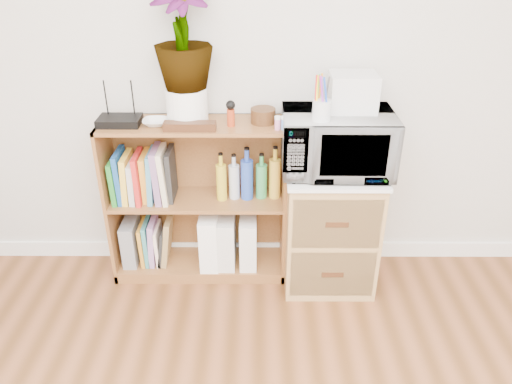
{
  "coord_description": "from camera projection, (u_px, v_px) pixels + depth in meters",
  "views": [
    {
      "loc": [
        -0.01,
        -0.37,
        1.88
      ],
      "look_at": [
        -0.02,
        1.95,
        0.62
      ],
      "focal_mm": 35.0,
      "sensor_mm": 36.0,
      "label": 1
    }
  ],
  "objects": [
    {
      "name": "router",
      "position": [
        120.0,
        121.0,
        2.59
      ],
      "size": [
        0.22,
        0.15,
        0.04
      ],
      "primitive_type": "cube",
      "color": "black",
      "rests_on": "bookshelf"
    },
    {
      "name": "kokeshi_doll",
      "position": [
        231.0,
        118.0,
        2.56
      ],
      "size": [
        0.04,
        0.04,
        0.09
      ],
      "primitive_type": "cylinder",
      "color": "#AA3414",
      "rests_on": "bookshelf"
    },
    {
      "name": "lower_books",
      "position": [
        156.0,
        241.0,
        2.97
      ],
      "size": [
        0.19,
        0.19,
        0.3
      ],
      "color": "#C58322",
      "rests_on": "bookshelf"
    },
    {
      "name": "wooden_bowl",
      "position": [
        263.0,
        116.0,
        2.61
      ],
      "size": [
        0.13,
        0.13,
        0.08
      ],
      "primitive_type": "cylinder",
      "color": "#3C2210",
      "rests_on": "bookshelf"
    },
    {
      "name": "wicker_unit",
      "position": [
        329.0,
        227.0,
        2.84
      ],
      "size": [
        0.5,
        0.45,
        0.7
      ],
      "primitive_type": "cube",
      "color": "#9E7542",
      "rests_on": "ground"
    },
    {
      "name": "magazine_holder_mid",
      "position": [
        227.0,
        239.0,
        2.95
      ],
      "size": [
        0.1,
        0.25,
        0.31
      ],
      "primitive_type": "cube",
      "color": "silver",
      "rests_on": "bookshelf"
    },
    {
      "name": "potted_plant",
      "position": [
        182.0,
        35.0,
        2.42
      ],
      "size": [
        0.3,
        0.3,
        0.53
      ],
      "primitive_type": "imported",
      "color": "#337930",
      "rests_on": "plant_pot"
    },
    {
      "name": "microwave",
      "position": [
        337.0,
        142.0,
        2.57
      ],
      "size": [
        0.57,
        0.39,
        0.31
      ],
      "primitive_type": "imported",
      "rotation": [
        0.0,
        0.0,
        -0.01
      ],
      "color": "white",
      "rests_on": "wicker_unit"
    },
    {
      "name": "magazine_holder_left",
      "position": [
        210.0,
        237.0,
        2.95
      ],
      "size": [
        0.11,
        0.27,
        0.33
      ],
      "primitive_type": "cube",
      "color": "white",
      "rests_on": "bookshelf"
    },
    {
      "name": "plant_pot",
      "position": [
        187.0,
        105.0,
        2.59
      ],
      "size": [
        0.21,
        0.21,
        0.18
      ],
      "primitive_type": "cylinder",
      "color": "white",
      "rests_on": "bookshelf"
    },
    {
      "name": "small_appliance",
      "position": [
        353.0,
        92.0,
        2.5
      ],
      "size": [
        0.24,
        0.2,
        0.19
      ],
      "primitive_type": "cube",
      "color": "silver",
      "rests_on": "microwave"
    },
    {
      "name": "pen_cup",
      "position": [
        322.0,
        110.0,
        2.39
      ],
      "size": [
        0.09,
        0.09,
        0.1
      ],
      "primitive_type": "cylinder",
      "color": "silver",
      "rests_on": "microwave"
    },
    {
      "name": "cookbooks",
      "position": [
        144.0,
        176.0,
        2.77
      ],
      "size": [
        0.34,
        0.2,
        0.31
      ],
      "color": "#228028",
      "rests_on": "bookshelf"
    },
    {
      "name": "paint_jars",
      "position": [
        284.0,
        125.0,
        2.52
      ],
      "size": [
        0.1,
        0.04,
        0.05
      ],
      "primitive_type": "cube",
      "color": "pink",
      "rests_on": "bookshelf"
    },
    {
      "name": "liquor_bottles",
      "position": [
        257.0,
        176.0,
        2.76
      ],
      "size": [
        0.44,
        0.07,
        0.3
      ],
      "color": "gold",
      "rests_on": "bookshelf"
    },
    {
      "name": "magazine_holder_right",
      "position": [
        248.0,
        239.0,
        2.95
      ],
      "size": [
        0.1,
        0.25,
        0.31
      ],
      "primitive_type": "cube",
      "color": "silver",
      "rests_on": "bookshelf"
    },
    {
      "name": "skirting_board",
      "position": [
        259.0,
        249.0,
        3.17
      ],
      "size": [
        4.0,
        0.02,
        0.1
      ],
      "primitive_type": "cube",
      "color": "white",
      "rests_on": "ground"
    },
    {
      "name": "bookshelf",
      "position": [
        198.0,
        202.0,
        2.84
      ],
      "size": [
        1.0,
        0.3,
        0.95
      ],
      "primitive_type": "cube",
      "color": "brown",
      "rests_on": "ground"
    },
    {
      "name": "white_bowl",
      "position": [
        155.0,
        122.0,
        2.58
      ],
      "size": [
        0.13,
        0.13,
        0.03
      ],
      "primitive_type": "imported",
      "color": "silver",
      "rests_on": "bookshelf"
    },
    {
      "name": "trinket_box",
      "position": [
        190.0,
        126.0,
        2.52
      ],
      "size": [
        0.27,
        0.07,
        0.04
      ],
      "primitive_type": "cube",
      "color": "#32190D",
      "rests_on": "bookshelf"
    },
    {
      "name": "file_box",
      "position": [
        131.0,
        241.0,
        2.97
      ],
      "size": [
        0.08,
        0.21,
        0.27
      ],
      "primitive_type": "cube",
      "color": "gray",
      "rests_on": "bookshelf"
    }
  ]
}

